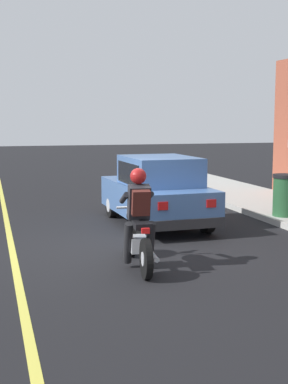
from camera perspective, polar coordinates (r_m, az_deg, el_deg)
The scene contains 6 objects.
ground_plane at distance 10.03m, azimuth -3.42°, elevation -6.02°, with size 80.00×80.00×0.00m, color black.
sidewalk_curb at distance 14.74m, azimuth 14.40°, elevation -1.53°, with size 2.60×22.00×0.14m, color #ADAAA3.
lane_stripe at distance 12.73m, azimuth -14.40°, elevation -3.27°, with size 0.12×19.80×0.01m, color #D1C64C.
motorcycle_with_rider at distance 8.64m, azimuth -0.62°, elevation -3.66°, with size 0.60×2.02×1.62m.
car_hatchback at distance 12.07m, azimuth 1.37°, elevation 0.04°, with size 1.76×3.83×1.57m.
trash_bin at distance 12.89m, azimuth 14.74°, elevation -0.31°, with size 0.56×0.56×0.98m.
Camera 1 is at (-2.15, -9.50, 2.39)m, focal length 50.00 mm.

